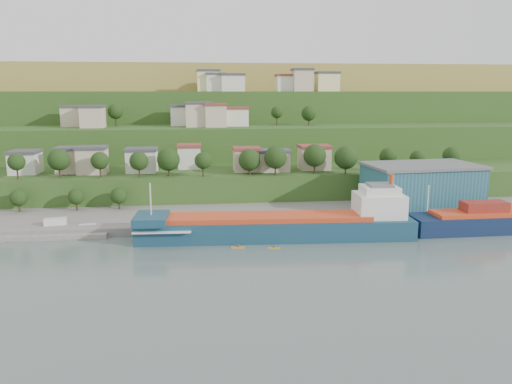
{
  "coord_description": "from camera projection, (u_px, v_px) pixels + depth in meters",
  "views": [
    {
      "loc": [
        -12.08,
        -105.53,
        34.68
      ],
      "look_at": [
        1.46,
        15.0,
        10.37
      ],
      "focal_mm": 35.0,
      "sensor_mm": 36.0,
      "label": 1
    }
  ],
  "objects": [
    {
      "name": "caravan",
      "position": [
        55.0,
        223.0,
        125.03
      ],
      "size": [
        5.64,
        3.12,
        2.49
      ],
      "primitive_type": "cube",
      "rotation": [
        0.0,
        0.0,
        0.17
      ],
      "color": "silver",
      "rests_on": "pebble_beach"
    },
    {
      "name": "dinghy",
      "position": [
        88.0,
        226.0,
        125.72
      ],
      "size": [
        4.23,
        1.92,
        0.82
      ],
      "primitive_type": "cube",
      "rotation": [
        0.0,
        0.0,
        0.09
      ],
      "color": "silver",
      "rests_on": "pebble_beach"
    },
    {
      "name": "quay",
      "position": [
        316.0,
        218.0,
        140.44
      ],
      "size": [
        220.0,
        26.0,
        4.0
      ],
      "primitive_type": "cube",
      "color": "slate",
      "rests_on": "ground"
    },
    {
      "name": "warehouse",
      "position": [
        421.0,
        186.0,
        141.83
      ],
      "size": [
        32.6,
        21.74,
        12.8
      ],
      "rotation": [
        0.0,
        0.0,
        0.09
      ],
      "color": "navy",
      "rests_on": "quay"
    },
    {
      "name": "ground",
      "position": [
        257.0,
        251.0,
        110.97
      ],
      "size": [
        500.0,
        500.0,
        0.0
      ],
      "primitive_type": "plane",
      "color": "#4E5E5A",
      "rests_on": "ground"
    },
    {
      "name": "kayak_yellow",
      "position": [
        274.0,
        248.0,
        112.65
      ],
      "size": [
        2.85,
        1.26,
        0.71
      ],
      "rotation": [
        0.0,
        0.0,
        -0.28
      ],
      "color": "gold",
      "rests_on": "ground"
    },
    {
      "name": "hillside",
      "position": [
        222.0,
        156.0,
        275.34
      ],
      "size": [
        360.0,
        211.45,
        96.0
      ],
      "color": "#284719",
      "rests_on": "ground"
    },
    {
      "name": "pebble_beach",
      "position": [
        32.0,
        232.0,
        126.38
      ],
      "size": [
        40.0,
        18.0,
        2.4
      ],
      "primitive_type": "cube",
      "color": "slate",
      "rests_on": "ground"
    },
    {
      "name": "cargo_ship_near",
      "position": [
        284.0,
        227.0,
        120.38
      ],
      "size": [
        66.74,
        13.5,
        17.05
      ],
      "rotation": [
        0.0,
        0.0,
        -0.05
      ],
      "color": "#123C46",
      "rests_on": "ground"
    },
    {
      "name": "kayak_orange",
      "position": [
        238.0,
        247.0,
        113.13
      ],
      "size": [
        3.27,
        0.74,
        0.81
      ],
      "rotation": [
        0.0,
        0.0,
        -0.05
      ],
      "color": "orange",
      "rests_on": "ground"
    }
  ]
}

